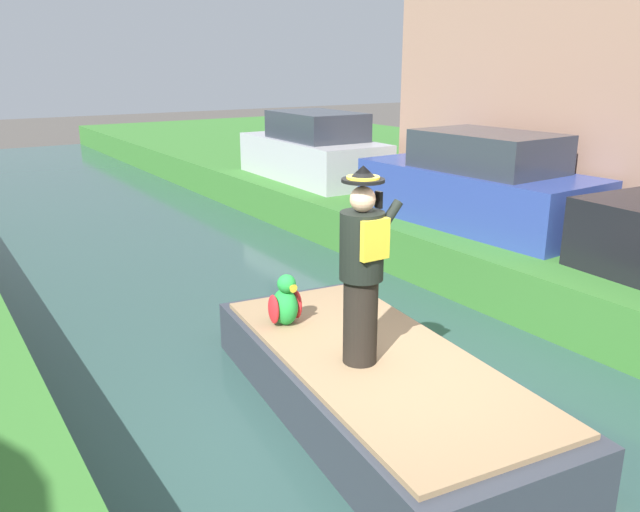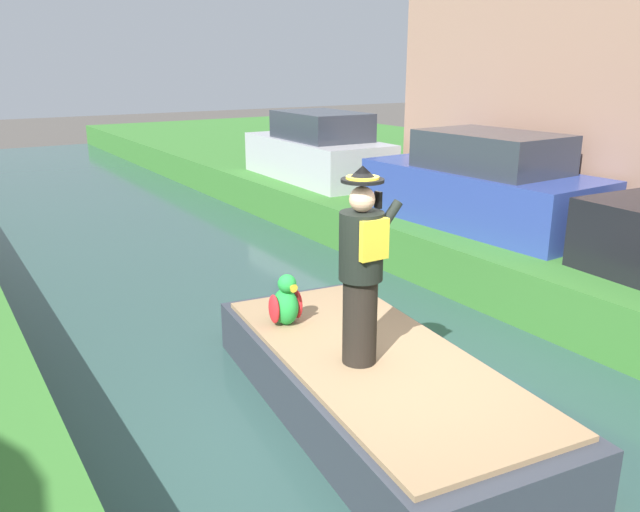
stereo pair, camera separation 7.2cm
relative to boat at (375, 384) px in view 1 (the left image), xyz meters
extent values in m
plane|color=#4C4742|center=(0.00, -0.18, -0.40)|extent=(80.00, 80.00, 0.00)
cube|color=#2D4C47|center=(0.00, -0.18, -0.35)|extent=(5.66, 48.00, 0.10)
cube|color=#333842|center=(0.00, 0.00, -0.02)|extent=(2.29, 4.38, 0.56)
cube|color=#997A56|center=(0.00, 0.00, 0.28)|extent=(2.11, 4.03, 0.05)
cylinder|color=black|center=(-0.21, -0.02, 0.72)|extent=(0.32, 0.32, 0.82)
cylinder|color=black|center=(-0.21, -0.02, 1.44)|extent=(0.40, 0.40, 0.62)
cube|color=gold|center=(-0.21, -0.21, 1.54)|extent=(0.28, 0.06, 0.36)
sphere|color=#DBA884|center=(-0.21, -0.02, 1.86)|extent=(0.23, 0.23, 0.23)
cylinder|color=black|center=(-0.21, -0.02, 2.03)|extent=(0.38, 0.38, 0.03)
cone|color=black|center=(-0.21, -0.02, 2.10)|extent=(0.26, 0.26, 0.12)
cylinder|color=gold|center=(-0.21, -0.02, 2.05)|extent=(0.29, 0.29, 0.02)
cylinder|color=black|center=(0.01, -0.06, 1.62)|extent=(0.38, 0.09, 0.43)
cube|color=black|center=(-0.08, -0.08, 1.85)|extent=(0.03, 0.08, 0.15)
ellipsoid|color=green|center=(-0.35, 1.13, 0.51)|extent=(0.26, 0.32, 0.40)
sphere|color=green|center=(-0.35, 1.09, 0.78)|extent=(0.20, 0.20, 0.20)
cone|color=yellow|center=(-0.35, 0.99, 0.77)|extent=(0.09, 0.09, 0.09)
ellipsoid|color=red|center=(-0.49, 1.13, 0.51)|extent=(0.08, 0.20, 0.32)
ellipsoid|color=red|center=(-0.21, 1.13, 0.51)|extent=(0.08, 0.20, 0.32)
cube|color=#2D4293|center=(4.25, 2.87, 0.91)|extent=(1.88, 4.07, 0.90)
cube|color=#2D333D|center=(4.25, 2.67, 1.66)|extent=(1.55, 2.26, 0.60)
cube|color=#B7B7BC|center=(4.25, 7.88, 0.91)|extent=(1.81, 4.05, 0.90)
cube|color=#2D333D|center=(4.25, 7.68, 1.66)|extent=(1.51, 2.24, 0.60)
camera|label=1|loc=(-3.52, -4.44, 3.01)|focal=36.12mm
camera|label=2|loc=(-3.46, -4.48, 3.01)|focal=36.12mm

